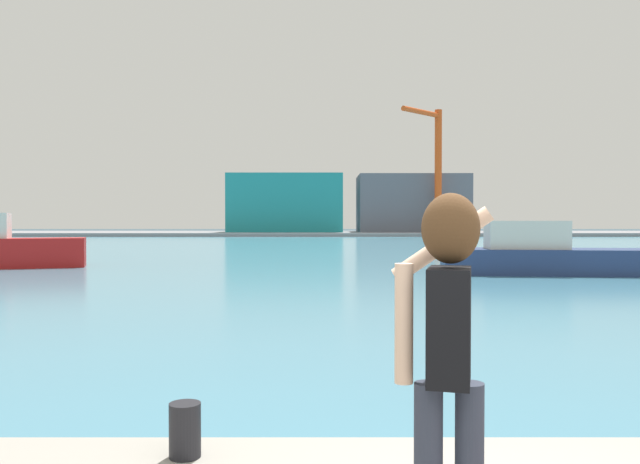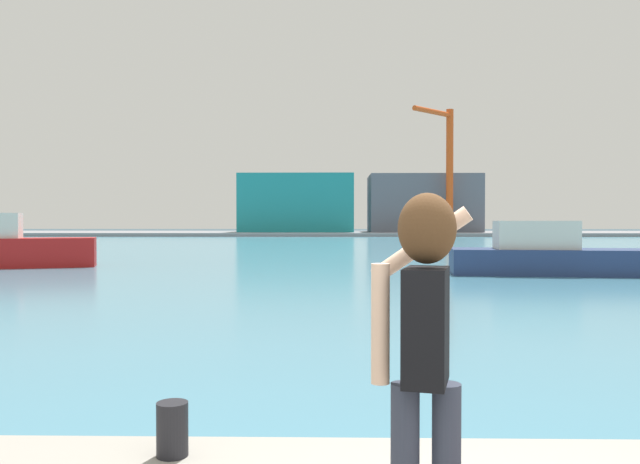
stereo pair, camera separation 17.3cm
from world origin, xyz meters
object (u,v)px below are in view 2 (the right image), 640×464
person_photographer (424,333)px  boat_moored_2 (557,256)px  warehouse_right (423,204)px  port_crane (447,160)px  warehouse_left (297,203)px  boat_moored (8,248)px  harbor_bollard (172,429)px

person_photographer → boat_moored_2: bearing=-6.8°
boat_moored_2 → warehouse_right: bearing=92.3°
port_crane → warehouse_left: bearing=162.7°
boat_moored → port_crane: 66.90m
boat_moored → boat_moored_2: 24.36m
boat_moored → port_crane: port_crane is taller
harbor_bollard → boat_moored: 28.21m
person_photographer → boat_moored_2: person_photographer is taller
warehouse_left → port_crane: 22.92m
person_photographer → warehouse_right: 92.84m
person_photographer → harbor_bollard: person_photographer is taller
harbor_bollard → boat_moored_2: 23.57m
harbor_bollard → boat_moored: boat_moored is taller
warehouse_right → port_crane: port_crane is taller
boat_moored_2 → port_crane: (6.76, 61.82, 9.78)m
warehouse_right → person_photographer: bearing=-98.2°
harbor_bollard → boat_moored: (-13.94, 24.52, 0.15)m
boat_moored → warehouse_right: (28.71, 66.12, 3.81)m
boat_moored → warehouse_right: bearing=48.9°
warehouse_right → port_crane: bearing=-73.9°
harbor_bollard → warehouse_left: size_ratio=0.02×
boat_moored → port_crane: (30.90, 58.55, 9.63)m
harbor_bollard → port_crane: bearing=78.5°
warehouse_left → port_crane: bearing=-17.3°
port_crane → harbor_bollard: bearing=-101.5°
person_photographer → boat_moored: size_ratio=0.23×
person_photographer → warehouse_left: 91.10m
person_photographer → harbor_bollard: (-1.53, 1.20, -0.88)m
person_photographer → warehouse_right: (13.23, 91.84, 3.08)m
person_photographer → port_crane: port_crane is taller
warehouse_left → port_crane: (21.17, -6.59, 5.78)m
port_crane → boat_moored: bearing=-117.8°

